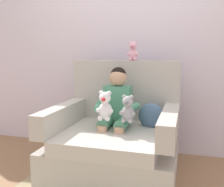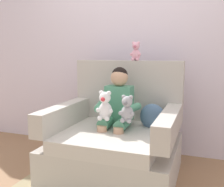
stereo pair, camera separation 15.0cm
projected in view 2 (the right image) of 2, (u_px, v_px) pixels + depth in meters
name	position (u px, v px, depth m)	size (l,w,h in m)	color
ground_plane	(115.00, 175.00, 2.53)	(8.00, 8.00, 0.00)	#936D4C
back_wall	(137.00, 43.00, 3.08)	(6.00, 0.10, 2.60)	silver
armchair	(116.00, 141.00, 2.53)	(1.16, 1.04, 1.10)	#BCB7AD
seated_child	(117.00, 105.00, 2.51)	(0.45, 0.39, 0.82)	#4C9370
plush_grey	(127.00, 110.00, 2.28)	(0.14, 0.12, 0.24)	#9E9EA3
plush_white	(105.00, 106.00, 2.36)	(0.16, 0.13, 0.27)	white
plush_pink_on_backrest	(136.00, 52.00, 2.73)	(0.12, 0.10, 0.20)	#EAA8BC
throw_pillow	(153.00, 117.00, 2.52)	(0.26, 0.12, 0.26)	slate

